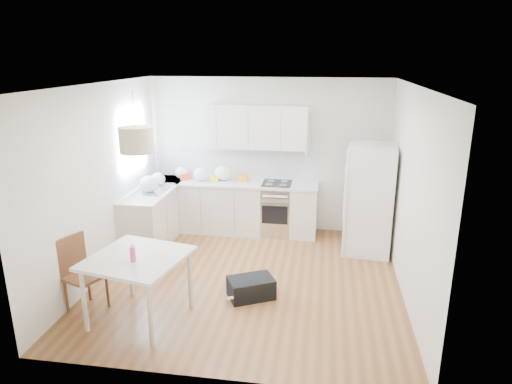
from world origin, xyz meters
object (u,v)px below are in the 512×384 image
(dining_table, at_px, (137,264))
(gym_bag, at_px, (251,288))
(refrigerator, at_px, (370,199))
(dining_chair, at_px, (85,275))

(dining_table, height_order, gym_bag, dining_table)
(refrigerator, xyz_separation_m, dining_table, (-2.85, -2.53, -0.13))
(dining_table, distance_m, dining_chair, 0.79)
(dining_chair, height_order, gym_bag, dining_chair)
(dining_chair, relative_size, gym_bag, 1.65)
(dining_table, bearing_deg, refrigerator, 53.42)
(refrigerator, relative_size, dining_table, 1.40)
(dining_chair, bearing_deg, refrigerator, 55.43)
(dining_chair, distance_m, gym_bag, 2.09)
(refrigerator, xyz_separation_m, dining_chair, (-3.59, -2.43, -0.38))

